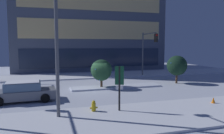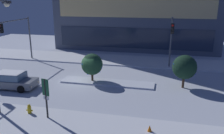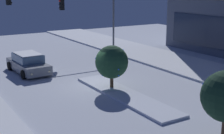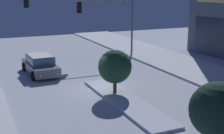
{
  "view_description": "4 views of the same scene",
  "coord_description": "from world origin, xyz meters",
  "px_view_note": "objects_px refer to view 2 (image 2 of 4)",
  "views": [
    {
      "loc": [
        -3.95,
        -19.97,
        4.18
      ],
      "look_at": [
        2.13,
        0.89,
        1.99
      ],
      "focal_mm": 34.73,
      "sensor_mm": 36.0,
      "label": 1
    },
    {
      "loc": [
        7.62,
        -20.7,
        8.05
      ],
      "look_at": [
        2.97,
        -0.19,
        1.79
      ],
      "focal_mm": 38.17,
      "sensor_mm": 36.0,
      "label": 2
    },
    {
      "loc": [
        18.06,
        -10.25,
        6.45
      ],
      "look_at": [
        1.22,
        0.12,
        1.54
      ],
      "focal_mm": 53.38,
      "sensor_mm": 36.0,
      "label": 3
    },
    {
      "loc": [
        18.12,
        -7.62,
        6.43
      ],
      "look_at": [
        1.26,
        -0.06,
        1.87
      ],
      "focal_mm": 51.26,
      "sensor_mm": 36.0,
      "label": 4
    }
  ],
  "objects_px": {
    "parking_info_sign": "(46,94)",
    "construction_cone": "(150,129)",
    "fire_hydrant": "(29,110)",
    "decorated_tree_median": "(184,67)",
    "traffic_light_corner_far_left": "(18,32)",
    "traffic_light_corner_far_right": "(172,35)",
    "decorated_tree_left_of_median": "(92,64)",
    "car_near": "(11,80)"
  },
  "relations": [
    {
      "from": "fire_hydrant",
      "to": "construction_cone",
      "type": "bearing_deg",
      "value": -3.47
    },
    {
      "from": "fire_hydrant",
      "to": "construction_cone",
      "type": "relative_size",
      "value": 1.47
    },
    {
      "from": "construction_cone",
      "to": "decorated_tree_median",
      "type": "bearing_deg",
      "value": 73.78
    },
    {
      "from": "parking_info_sign",
      "to": "decorated_tree_left_of_median",
      "type": "distance_m",
      "value": 7.85
    },
    {
      "from": "car_near",
      "to": "decorated_tree_left_of_median",
      "type": "bearing_deg",
      "value": 22.68
    },
    {
      "from": "fire_hydrant",
      "to": "decorated_tree_left_of_median",
      "type": "bearing_deg",
      "value": 73.02
    },
    {
      "from": "parking_info_sign",
      "to": "decorated_tree_median",
      "type": "height_order",
      "value": "decorated_tree_median"
    },
    {
      "from": "traffic_light_corner_far_right",
      "to": "construction_cone",
      "type": "xyz_separation_m",
      "value": [
        -1.21,
        -13.06,
        -3.79
      ]
    },
    {
      "from": "fire_hydrant",
      "to": "decorated_tree_median",
      "type": "relative_size",
      "value": 0.27
    },
    {
      "from": "traffic_light_corner_far_left",
      "to": "parking_info_sign",
      "type": "xyz_separation_m",
      "value": [
        9.77,
        -12.05,
        -2.13
      ]
    },
    {
      "from": "traffic_light_corner_far_left",
      "to": "decorated_tree_left_of_median",
      "type": "height_order",
      "value": "traffic_light_corner_far_left"
    },
    {
      "from": "fire_hydrant",
      "to": "decorated_tree_left_of_median",
      "type": "height_order",
      "value": "decorated_tree_left_of_median"
    },
    {
      "from": "decorated_tree_median",
      "to": "traffic_light_corner_far_right",
      "type": "bearing_deg",
      "value": 104.46
    },
    {
      "from": "parking_info_sign",
      "to": "construction_cone",
      "type": "xyz_separation_m",
      "value": [
        6.87,
        -0.2,
        -1.58
      ]
    },
    {
      "from": "traffic_light_corner_far_right",
      "to": "fire_hydrant",
      "type": "relative_size",
      "value": 7.19
    },
    {
      "from": "decorated_tree_left_of_median",
      "to": "construction_cone",
      "type": "distance_m",
      "value": 10.2
    },
    {
      "from": "parking_info_sign",
      "to": "decorated_tree_median",
      "type": "distance_m",
      "value": 12.36
    },
    {
      "from": "traffic_light_corner_far_left",
      "to": "decorated_tree_left_of_median",
      "type": "distance_m",
      "value": 11.54
    },
    {
      "from": "traffic_light_corner_far_right",
      "to": "decorated_tree_median",
      "type": "xyz_separation_m",
      "value": [
        1.22,
        -4.71,
        -2.11
      ]
    },
    {
      "from": "car_near",
      "to": "traffic_light_corner_far_right",
      "type": "distance_m",
      "value": 16.68
    },
    {
      "from": "construction_cone",
      "to": "traffic_light_corner_far_left",
      "type": "bearing_deg",
      "value": 143.65
    },
    {
      "from": "traffic_light_corner_far_left",
      "to": "construction_cone",
      "type": "distance_m",
      "value": 20.99
    },
    {
      "from": "decorated_tree_left_of_median",
      "to": "construction_cone",
      "type": "height_order",
      "value": "decorated_tree_left_of_median"
    },
    {
      "from": "traffic_light_corner_far_left",
      "to": "parking_info_sign",
      "type": "height_order",
      "value": "traffic_light_corner_far_left"
    },
    {
      "from": "traffic_light_corner_far_left",
      "to": "construction_cone",
      "type": "height_order",
      "value": "traffic_light_corner_far_left"
    },
    {
      "from": "traffic_light_corner_far_right",
      "to": "construction_cone",
      "type": "relative_size",
      "value": 10.6
    },
    {
      "from": "traffic_light_corner_far_left",
      "to": "fire_hydrant",
      "type": "relative_size",
      "value": 7.09
    },
    {
      "from": "parking_info_sign",
      "to": "decorated_tree_median",
      "type": "relative_size",
      "value": 0.95
    },
    {
      "from": "car_near",
      "to": "traffic_light_corner_far_right",
      "type": "bearing_deg",
      "value": 27.67
    },
    {
      "from": "traffic_light_corner_far_left",
      "to": "traffic_light_corner_far_right",
      "type": "relative_size",
      "value": 0.99
    },
    {
      "from": "traffic_light_corner_far_right",
      "to": "parking_info_sign",
      "type": "distance_m",
      "value": 15.35
    },
    {
      "from": "decorated_tree_left_of_median",
      "to": "construction_cone",
      "type": "xyz_separation_m",
      "value": [
        6.14,
        -8.01,
        -1.49
      ]
    },
    {
      "from": "traffic_light_corner_far_left",
      "to": "fire_hydrant",
      "type": "distance_m",
      "value": 14.77
    },
    {
      "from": "parking_info_sign",
      "to": "construction_cone",
      "type": "bearing_deg",
      "value": -75.81
    },
    {
      "from": "traffic_light_corner_far_left",
      "to": "traffic_light_corner_far_right",
      "type": "height_order",
      "value": "traffic_light_corner_far_right"
    },
    {
      "from": "car_near",
      "to": "parking_info_sign",
      "type": "distance_m",
      "value": 7.68
    },
    {
      "from": "decorated_tree_left_of_median",
      "to": "traffic_light_corner_far_left",
      "type": "bearing_deg",
      "value": 158.02
    },
    {
      "from": "car_near",
      "to": "construction_cone",
      "type": "distance_m",
      "value": 13.77
    },
    {
      "from": "car_near",
      "to": "traffic_light_corner_far_right",
      "type": "relative_size",
      "value": 0.83
    },
    {
      "from": "decorated_tree_median",
      "to": "construction_cone",
      "type": "height_order",
      "value": "decorated_tree_median"
    },
    {
      "from": "decorated_tree_median",
      "to": "traffic_light_corner_far_left",
      "type": "bearing_deg",
      "value": 168.42
    },
    {
      "from": "traffic_light_corner_far_left",
      "to": "decorated_tree_median",
      "type": "relative_size",
      "value": 1.88
    }
  ]
}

